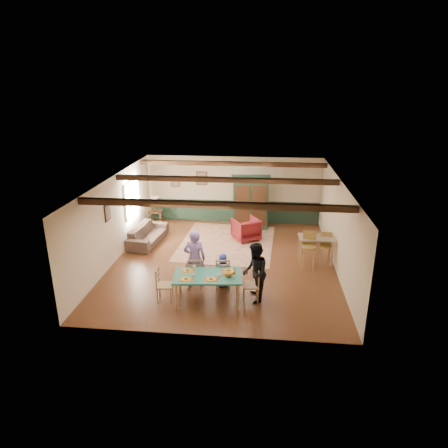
# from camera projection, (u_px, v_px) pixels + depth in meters

# --- Properties ---
(floor) EXTENTS (8.00, 8.00, 0.00)m
(floor) POSITION_uv_depth(u_px,v_px,m) (224.00, 262.00, 12.88)
(floor) COLOR #4C2615
(floor) RESTS_ON ground
(wall_back) EXTENTS (7.00, 0.02, 2.70)m
(wall_back) POSITION_uv_depth(u_px,v_px,m) (234.00, 190.00, 16.18)
(wall_back) COLOR beige
(wall_back) RESTS_ON floor
(wall_left) EXTENTS (0.02, 8.00, 2.70)m
(wall_left) POSITION_uv_depth(u_px,v_px,m) (115.00, 219.00, 12.76)
(wall_left) COLOR beige
(wall_left) RESTS_ON floor
(wall_right) EXTENTS (0.02, 8.00, 2.70)m
(wall_right) POSITION_uv_depth(u_px,v_px,m) (338.00, 226.00, 12.09)
(wall_right) COLOR beige
(wall_right) RESTS_ON floor
(ceiling) EXTENTS (7.00, 8.00, 0.02)m
(ceiling) POSITION_uv_depth(u_px,v_px,m) (224.00, 180.00, 11.97)
(ceiling) COLOR white
(ceiling) RESTS_ON wall_back
(wainscot_back) EXTENTS (6.95, 0.03, 0.90)m
(wainscot_back) POSITION_uv_depth(u_px,v_px,m) (234.00, 211.00, 16.46)
(wainscot_back) COLOR #1B3124
(wainscot_back) RESTS_ON floor
(ceiling_beam_front) EXTENTS (6.95, 0.16, 0.16)m
(ceiling_beam_front) POSITION_uv_depth(u_px,v_px,m) (214.00, 205.00, 9.85)
(ceiling_beam_front) COLOR black
(ceiling_beam_front) RESTS_ON ceiling
(ceiling_beam_mid) EXTENTS (6.95, 0.16, 0.16)m
(ceiling_beam_mid) POSITION_uv_depth(u_px,v_px,m) (225.00, 180.00, 12.38)
(ceiling_beam_mid) COLOR black
(ceiling_beam_mid) RESTS_ON ceiling
(ceiling_beam_back) EXTENTS (6.95, 0.16, 0.16)m
(ceiling_beam_back) POSITION_uv_depth(u_px,v_px,m) (232.00, 164.00, 14.82)
(ceiling_beam_back) COLOR black
(ceiling_beam_back) RESTS_ON ceiling
(window_left) EXTENTS (0.06, 1.60, 1.30)m
(window_left) POSITION_uv_depth(u_px,v_px,m) (132.00, 198.00, 14.29)
(window_left) COLOR white
(window_left) RESTS_ON wall_left
(picture_left_wall) EXTENTS (0.04, 0.42, 0.52)m
(picture_left_wall) POSITION_uv_depth(u_px,v_px,m) (108.00, 212.00, 12.06)
(picture_left_wall) COLOR gray
(picture_left_wall) RESTS_ON wall_left
(picture_back_a) EXTENTS (0.45, 0.04, 0.55)m
(picture_back_a) POSITION_uv_depth(u_px,v_px,m) (202.00, 178.00, 16.12)
(picture_back_a) COLOR gray
(picture_back_a) RESTS_ON wall_back
(picture_back_b) EXTENTS (0.38, 0.04, 0.48)m
(picture_back_b) POSITION_uv_depth(u_px,v_px,m) (175.00, 181.00, 16.28)
(picture_back_b) COLOR gray
(picture_back_b) RESTS_ON wall_back
(dining_table) EXTENTS (1.85, 1.15, 0.74)m
(dining_table) POSITION_uv_depth(u_px,v_px,m) (208.00, 288.00, 10.48)
(dining_table) COLOR #206751
(dining_table) RESTS_ON floor
(dining_chair_far_left) EXTENTS (0.45, 0.47, 0.93)m
(dining_chair_far_left) POSITION_uv_depth(u_px,v_px,m) (195.00, 272.00, 11.12)
(dining_chair_far_left) COLOR #9D754E
(dining_chair_far_left) RESTS_ON floor
(dining_chair_far_right) EXTENTS (0.45, 0.47, 0.93)m
(dining_chair_far_right) POSITION_uv_depth(u_px,v_px,m) (223.00, 272.00, 11.11)
(dining_chair_far_right) COLOR #9D754E
(dining_chair_far_right) RESTS_ON floor
(dining_chair_end_left) EXTENTS (0.47, 0.45, 0.93)m
(dining_chair_end_left) POSITION_uv_depth(u_px,v_px,m) (165.00, 284.00, 10.45)
(dining_chair_end_left) COLOR #9D754E
(dining_chair_end_left) RESTS_ON floor
(dining_chair_end_right) EXTENTS (0.47, 0.45, 0.93)m
(dining_chair_end_right) POSITION_uv_depth(u_px,v_px,m) (251.00, 285.00, 10.45)
(dining_chair_end_right) COLOR #9D754E
(dining_chair_end_right) RESTS_ON floor
(person_man) EXTENTS (0.65, 0.46, 1.69)m
(person_man) POSITION_uv_depth(u_px,v_px,m) (195.00, 259.00, 11.06)
(person_man) COLOR #7A5C9E
(person_man) RESTS_ON floor
(person_woman) EXTENTS (0.69, 0.84, 1.62)m
(person_woman) POSITION_uv_depth(u_px,v_px,m) (255.00, 273.00, 10.33)
(person_woman) COLOR black
(person_woman) RESTS_ON floor
(person_child) EXTENTS (0.51, 0.36, 0.99)m
(person_child) POSITION_uv_depth(u_px,v_px,m) (223.00, 270.00, 11.18)
(person_child) COLOR navy
(person_child) RESTS_ON floor
(cat) EXTENTS (0.36, 0.17, 0.18)m
(cat) POSITION_uv_depth(u_px,v_px,m) (228.00, 274.00, 10.24)
(cat) COLOR orange
(cat) RESTS_ON dining_table
(place_setting_near_left) EXTENTS (0.42, 0.33, 0.11)m
(place_setting_near_left) POSITION_uv_depth(u_px,v_px,m) (186.00, 278.00, 10.11)
(place_setting_near_left) COLOR orange
(place_setting_near_left) RESTS_ON dining_table
(place_setting_near_center) EXTENTS (0.42, 0.33, 0.11)m
(place_setting_near_center) POSITION_uv_depth(u_px,v_px,m) (211.00, 278.00, 10.11)
(place_setting_near_center) COLOR orange
(place_setting_near_center) RESTS_ON dining_table
(place_setting_far_left) EXTENTS (0.42, 0.33, 0.11)m
(place_setting_far_left) POSITION_uv_depth(u_px,v_px,m) (188.00, 269.00, 10.57)
(place_setting_far_left) COLOR orange
(place_setting_far_left) RESTS_ON dining_table
(place_setting_far_right) EXTENTS (0.42, 0.33, 0.11)m
(place_setting_far_right) POSITION_uv_depth(u_px,v_px,m) (228.00, 269.00, 10.57)
(place_setting_far_right) COLOR orange
(place_setting_far_right) RESTS_ON dining_table
(area_rug) EXTENTS (3.47, 4.04, 0.01)m
(area_rug) POSITION_uv_depth(u_px,v_px,m) (227.00, 243.00, 14.39)
(area_rug) COLOR beige
(area_rug) RESTS_ON floor
(armoire) EXTENTS (1.52, 0.69, 2.10)m
(armoire) POSITION_uv_depth(u_px,v_px,m) (250.00, 203.00, 15.49)
(armoire) COLOR black
(armoire) RESTS_ON floor
(armchair) EXTENTS (1.19, 1.20, 0.81)m
(armchair) POSITION_uv_depth(u_px,v_px,m) (246.00, 229.00, 14.56)
(armchair) COLOR #4F0F16
(armchair) RESTS_ON floor
(sofa) EXTENTS (1.05, 2.22, 0.63)m
(sofa) POSITION_uv_depth(u_px,v_px,m) (148.00, 234.00, 14.34)
(sofa) COLOR #43312A
(sofa) RESTS_ON floor
(end_table) EXTENTS (0.58, 0.58, 0.63)m
(end_table) POSITION_uv_depth(u_px,v_px,m) (156.00, 218.00, 15.99)
(end_table) COLOR black
(end_table) RESTS_ON floor
(table_lamp) EXTENTS (0.33, 0.33, 0.58)m
(table_lamp) POSITION_uv_depth(u_px,v_px,m) (155.00, 204.00, 15.79)
(table_lamp) COLOR tan
(table_lamp) RESTS_ON end_table
(counter_table) EXTENTS (1.12, 0.67, 0.92)m
(counter_table) POSITION_uv_depth(u_px,v_px,m) (315.00, 250.00, 12.59)
(counter_table) COLOR #B7A58E
(counter_table) RESTS_ON floor
(bar_stool_left) EXTENTS (0.45, 0.49, 1.19)m
(bar_stool_left) POSITION_uv_depth(u_px,v_px,m) (309.00, 251.00, 12.19)
(bar_stool_left) COLOR #A2833F
(bar_stool_left) RESTS_ON floor
(bar_stool_right) EXTENTS (0.41, 0.44, 1.06)m
(bar_stool_right) POSITION_uv_depth(u_px,v_px,m) (326.00, 250.00, 12.45)
(bar_stool_right) COLOR #A2833F
(bar_stool_right) RESTS_ON floor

